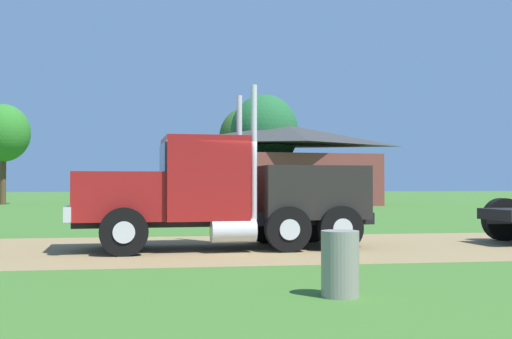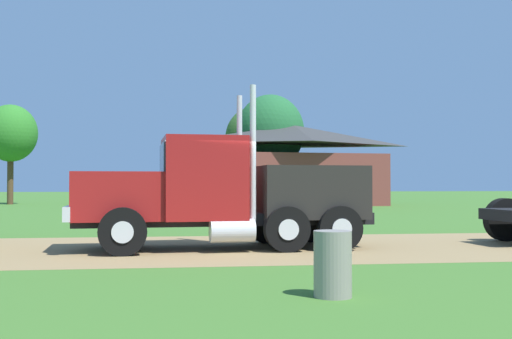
{
  "view_description": "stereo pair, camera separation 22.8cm",
  "coord_description": "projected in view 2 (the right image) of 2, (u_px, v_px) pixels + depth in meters",
  "views": [
    {
      "loc": [
        -1.24,
        -14.89,
        1.56
      ],
      "look_at": [
        1.02,
        0.62,
        1.9
      ],
      "focal_mm": 43.67,
      "sensor_mm": 36.0,
      "label": 1
    },
    {
      "loc": [
        -1.02,
        -14.92,
        1.56
      ],
      "look_at": [
        1.02,
        0.62,
        1.9
      ],
      "focal_mm": 43.67,
      "sensor_mm": 36.0,
      "label": 2
    }
  ],
  "objects": [
    {
      "name": "ground_plane",
      "position": [
        217.0,
        248.0,
        14.89
      ],
      "size": [
        200.0,
        200.0,
        0.0
      ],
      "primitive_type": "plane",
      "color": "#3D6C27"
    },
    {
      "name": "dirt_track",
      "position": [
        217.0,
        248.0,
        14.89
      ],
      "size": [
        120.0,
        6.72,
        0.01
      ],
      "primitive_type": "cube",
      "color": "#90764C",
      "rests_on": "ground_plane"
    },
    {
      "name": "truck_foreground_white",
      "position": [
        224.0,
        194.0,
        14.85
      ],
      "size": [
        7.23,
        2.96,
        3.79
      ],
      "color": "black",
      "rests_on": "ground_plane"
    },
    {
      "name": "steel_barrel",
      "position": [
        333.0,
        264.0,
        8.49
      ],
      "size": [
        0.52,
        0.52,
        0.9
      ],
      "primitive_type": "cylinder",
      "color": "gray",
      "rests_on": "ground_plane"
    },
    {
      "name": "shed_building",
      "position": [
        293.0,
        166.0,
        43.81
      ],
      "size": [
        13.22,
        7.54,
        5.67
      ],
      "color": "brown",
      "rests_on": "ground_plane"
    },
    {
      "name": "tree_mid",
      "position": [
        11.0,
        134.0,
        45.67
      ],
      "size": [
        3.83,
        3.83,
        7.34
      ],
      "color": "#513823",
      "rests_on": "ground_plane"
    },
    {
      "name": "tree_right",
      "position": [
        270.0,
        132.0,
        45.54
      ],
      "size": [
        4.98,
        4.98,
        8.05
      ],
      "color": "#513823",
      "rests_on": "ground_plane"
    },
    {
      "name": "tree_far_right",
      "position": [
        254.0,
        138.0,
        49.54
      ],
      "size": [
        4.5,
        4.5,
        7.64
      ],
      "color": "#513823",
      "rests_on": "ground_plane"
    }
  ]
}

